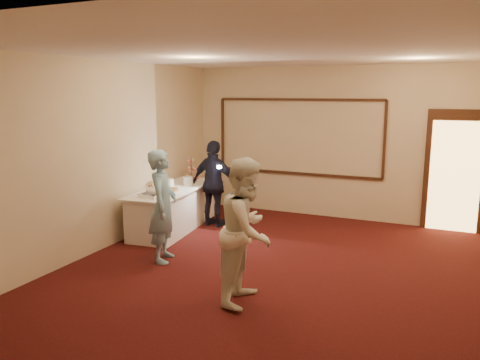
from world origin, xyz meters
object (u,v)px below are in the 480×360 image
object	(u,v)px
plate_stack_b	(188,181)
guest	(214,184)
plate_stack_a	(168,183)
pavlova_tray	(154,192)
man	(163,206)
buffet_table	(173,208)
cupcake_stand	(191,170)
tart	(171,190)
woman	(247,231)

from	to	relation	value
plate_stack_b	guest	size ratio (longest dim) A/B	0.12
plate_stack_a	plate_stack_b	xyz separation A→B (m)	(0.20, 0.35, 0.00)
pavlova_tray	man	world-z (taller)	man
buffet_table	plate_stack_b	size ratio (longest dim) A/B	11.88
man	cupcake_stand	bearing A→B (deg)	2.23
cupcake_stand	man	world-z (taller)	man
buffet_table	man	xyz separation A→B (m)	(0.76, -1.49, 0.45)
guest	pavlova_tray	bearing A→B (deg)	73.60
man	guest	xyz separation A→B (m)	(-0.15, 1.96, -0.03)
pavlova_tray	guest	size ratio (longest dim) A/B	0.33
plate_stack_a	tart	size ratio (longest dim) A/B	0.70
buffet_table	cupcake_stand	xyz separation A→B (m)	(-0.16, 0.97, 0.55)
cupcake_stand	guest	distance (m)	0.92
man	guest	world-z (taller)	man
buffet_table	man	size ratio (longest dim) A/B	1.41
buffet_table	plate_stack_a	distance (m)	0.47
plate_stack_a	guest	world-z (taller)	guest
plate_stack_b	man	size ratio (longest dim) A/B	0.12
pavlova_tray	woman	world-z (taller)	woman
cupcake_stand	plate_stack_a	xyz separation A→B (m)	(0.08, -0.99, -0.08)
tart	buffet_table	bearing A→B (deg)	116.24
buffet_table	woman	xyz separation A→B (m)	(2.43, -2.25, 0.49)
cupcake_stand	plate_stack_a	bearing A→B (deg)	-85.13
pavlova_tray	plate_stack_b	distance (m)	1.07
pavlova_tray	plate_stack_b	xyz separation A→B (m)	(0.03, 1.07, 0.00)
tart	woman	bearing A→B (deg)	-40.67
pavlova_tray	plate_stack_b	bearing A→B (deg)	88.46
pavlova_tray	woman	bearing A→B (deg)	-33.03
pavlova_tray	man	distance (m)	1.00
tart	guest	distance (m)	0.89
man	pavlova_tray	bearing A→B (deg)	22.88
guest	cupcake_stand	bearing A→B (deg)	-26.14
pavlova_tray	buffet_table	bearing A→B (deg)	97.61
buffet_table	cupcake_stand	bearing A→B (deg)	99.43
woman	man	bearing A→B (deg)	62.10
pavlova_tray	guest	world-z (taller)	guest
plate_stack_a	guest	size ratio (longest dim) A/B	0.12
pavlova_tray	guest	bearing A→B (deg)	67.10
plate_stack_b	man	distance (m)	1.93
plate_stack_b	plate_stack_a	bearing A→B (deg)	-119.80
cupcake_stand	guest	size ratio (longest dim) A/B	0.29
cupcake_stand	man	distance (m)	2.63
tart	woman	xyz separation A→B (m)	(2.29, -1.97, 0.08)
plate_stack_a	guest	distance (m)	0.85
plate_stack_b	guest	xyz separation A→B (m)	(0.48, 0.14, -0.04)
pavlova_tray	cupcake_stand	bearing A→B (deg)	98.65
pavlova_tray	tart	distance (m)	0.46
man	woman	size ratio (longest dim) A/B	0.96
tart	guest	bearing A→B (deg)	58.20
buffet_table	plate_stack_b	xyz separation A→B (m)	(0.13, 0.33, 0.47)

